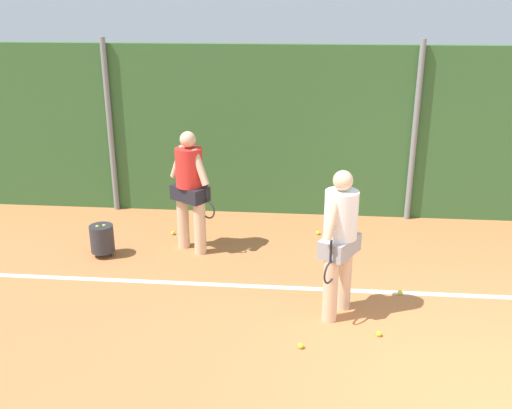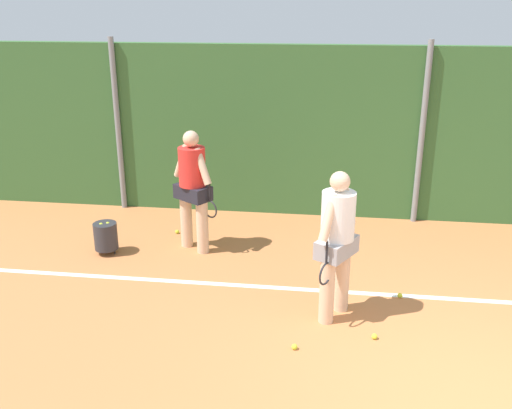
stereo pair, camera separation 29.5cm
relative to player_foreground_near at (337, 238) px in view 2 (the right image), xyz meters
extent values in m
plane|color=#C67542|center=(1.40, 0.00, -1.05)|extent=(28.66, 28.66, 0.00)
cube|color=#386633|center=(1.40, 3.63, 0.46)|extent=(18.63, 0.25, 3.02)
cylinder|color=gray|center=(-3.97, 3.45, 0.51)|extent=(0.10, 0.10, 3.13)
cylinder|color=gray|center=(1.40, 3.45, 0.51)|extent=(0.10, 0.10, 3.13)
cube|color=white|center=(1.40, 0.62, -1.05)|extent=(13.61, 0.10, 0.01)
cylinder|color=beige|center=(0.09, 0.16, -0.64)|extent=(0.18, 0.18, 0.82)
cylinder|color=beige|center=(-0.09, -0.16, -0.64)|extent=(0.18, 0.18, 0.82)
cube|color=#99999E|center=(0.00, 0.00, -0.12)|extent=(0.55, 0.64, 0.22)
cylinder|color=white|center=(0.00, 0.00, 0.28)|extent=(0.40, 0.40, 0.59)
sphere|color=beige|center=(0.00, 0.00, 0.71)|extent=(0.24, 0.24, 0.24)
cylinder|color=beige|center=(0.12, 0.20, 0.33)|extent=(0.23, 0.30, 0.56)
cylinder|color=beige|center=(-0.11, -0.19, 0.33)|extent=(0.23, 0.30, 0.56)
cylinder|color=black|center=(-0.11, -0.30, -0.06)|extent=(0.03, 0.03, 0.28)
torus|color=#26262B|center=(-0.11, -0.30, -0.33)|extent=(0.16, 0.26, 0.28)
cylinder|color=beige|center=(-2.34, 1.85, -0.63)|extent=(0.19, 0.19, 0.83)
cylinder|color=beige|center=(-2.03, 1.65, -0.63)|extent=(0.19, 0.19, 0.83)
cube|color=#23232D|center=(-2.19, 1.75, -0.11)|extent=(0.64, 0.58, 0.22)
cylinder|color=red|center=(-2.19, 1.75, 0.30)|extent=(0.41, 0.41, 0.59)
sphere|color=beige|center=(-2.19, 1.75, 0.73)|extent=(0.24, 0.24, 0.24)
cylinder|color=beige|center=(-2.38, 1.88, 0.35)|extent=(0.30, 0.24, 0.57)
cylinder|color=beige|center=(-1.99, 1.62, 0.35)|extent=(0.30, 0.24, 0.57)
cylinder|color=black|center=(-1.89, 1.61, -0.05)|extent=(0.03, 0.03, 0.28)
torus|color=#26262B|center=(-1.89, 1.61, -0.32)|extent=(0.25, 0.18, 0.28)
cylinder|color=#2D2D33|center=(-3.51, 1.40, -0.76)|extent=(0.36, 0.36, 0.42)
cylinder|color=#2D2D33|center=(-3.38, 1.40, -1.01)|extent=(0.02, 0.02, 0.08)
cylinder|color=#2D2D33|center=(-3.63, 1.40, -1.01)|extent=(0.02, 0.02, 0.08)
cylinder|color=#2D2D33|center=(-3.51, 1.52, -1.01)|extent=(0.02, 0.02, 0.08)
sphere|color=#CCDB33|center=(-3.47, 1.43, -0.57)|extent=(0.07, 0.07, 0.07)
sphere|color=#CCDB33|center=(-3.56, 1.38, -0.57)|extent=(0.07, 0.07, 0.07)
sphere|color=#CCDB33|center=(-2.63, 2.31, -1.02)|extent=(0.07, 0.07, 0.07)
sphere|color=#CCDB33|center=(0.88, 0.56, -1.02)|extent=(0.07, 0.07, 0.07)
sphere|color=#CCDB33|center=(-0.43, -0.81, -1.02)|extent=(0.07, 0.07, 0.07)
sphere|color=#CCDB33|center=(-0.20, 2.54, -1.02)|extent=(0.07, 0.07, 0.07)
sphere|color=#CCDB33|center=(0.48, -0.47, -1.02)|extent=(0.07, 0.07, 0.07)
camera|label=1|loc=(-0.42, -6.35, 2.68)|focal=39.94mm
camera|label=2|loc=(-0.13, -6.31, 2.68)|focal=39.94mm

